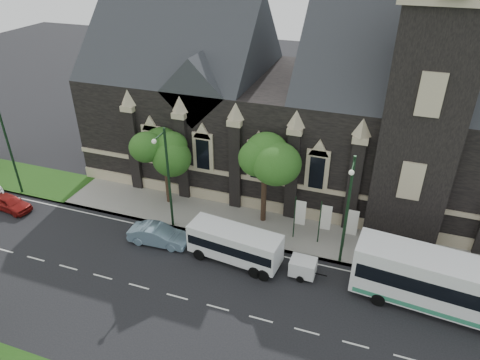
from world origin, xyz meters
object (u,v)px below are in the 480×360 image
at_px(tree_walk_right, 268,161).
at_px(tour_coach, 463,289).
at_px(street_lamp_far, 7,146).
at_px(banner_flag_right, 350,225).
at_px(street_lamp_near, 347,207).
at_px(banner_flag_center, 324,220).
at_px(box_trailer, 303,267).
at_px(car_far_red, 10,203).
at_px(banner_flag_left, 298,215).
at_px(sedan, 158,235).
at_px(street_lamp_mid, 167,175).
at_px(tree_walk_left, 167,146).
at_px(shuttle_bus, 235,243).

height_order(tree_walk_right, tour_coach, tree_walk_right).
distance_m(tree_walk_right, street_lamp_far, 23.50).
bearing_deg(banner_flag_right, street_lamp_near, -98.56).
bearing_deg(tree_walk_right, banner_flag_right, -13.60).
bearing_deg(street_lamp_near, banner_flag_center, 131.93).
distance_m(box_trailer, car_far_red, 26.49).
height_order(banner_flag_left, box_trailer, banner_flag_left).
bearing_deg(sedan, banner_flag_right, -77.22).
bearing_deg(street_lamp_mid, tree_walk_left, 116.47).
distance_m(tree_walk_left, shuttle_bus, 10.89).
bearing_deg(tour_coach, sedan, -174.84).
bearing_deg(car_far_red, banner_flag_right, -74.84).
xyz_separation_m(street_lamp_near, banner_flag_left, (-3.71, 1.91, -2.73)).
bearing_deg(street_lamp_near, banner_flag_right, 81.44).
bearing_deg(street_lamp_mid, shuttle_bus, -18.56).
xyz_separation_m(banner_flag_right, shuttle_bus, (-7.84, -4.07, -0.81)).
bearing_deg(box_trailer, street_lamp_far, 176.64).
bearing_deg(street_lamp_far, banner_flag_left, 4.15).
xyz_separation_m(street_lamp_far, sedan, (16.00, -2.25, -4.32)).
bearing_deg(tree_walk_left, street_lamp_far, -165.74).
bearing_deg(street_lamp_far, banner_flag_right, 3.60).
distance_m(tree_walk_right, shuttle_bus, 7.21).
bearing_deg(box_trailer, car_far_red, -178.52).
distance_m(street_lamp_far, tour_coach, 38.06).
distance_m(banner_flag_center, banner_flag_right, 2.00).
relative_size(tour_coach, sedan, 2.86).
bearing_deg(car_far_red, street_lamp_mid, -74.18).
xyz_separation_m(street_lamp_mid, tour_coach, (21.87, -2.36, -2.97)).
relative_size(shuttle_bus, box_trailer, 2.69).
height_order(banner_flag_right, sedan, banner_flag_right).
relative_size(shuttle_bus, car_far_red, 1.75).
bearing_deg(tree_walk_left, street_lamp_near, -12.87).
relative_size(street_lamp_far, banner_flag_center, 2.25).
relative_size(street_lamp_far, car_far_red, 2.18).
bearing_deg(box_trailer, shuttle_bus, -179.08).
distance_m(tree_walk_right, banner_flag_center, 6.36).
height_order(street_lamp_mid, tour_coach, street_lamp_mid).
xyz_separation_m(street_lamp_far, banner_flag_left, (26.29, 1.91, -2.73)).
xyz_separation_m(street_lamp_near, car_far_red, (-28.83, -2.33, -4.41)).
height_order(tree_walk_left, car_far_red, tree_walk_left).
bearing_deg(tour_coach, tree_walk_right, 163.26).
bearing_deg(street_lamp_far, car_far_red, -63.45).
relative_size(street_lamp_near, shuttle_bus, 1.24).
xyz_separation_m(tree_walk_left, box_trailer, (13.45, -5.80, -4.92)).
bearing_deg(sedan, banner_flag_center, -74.75).
distance_m(tree_walk_right, car_far_red, 23.40).
relative_size(tree_walk_right, shuttle_bus, 1.08).
distance_m(banner_flag_left, banner_flag_right, 4.00).
relative_size(tree_walk_right, street_lamp_mid, 0.87).
xyz_separation_m(tree_walk_left, banner_flag_right, (16.08, -1.70, -3.35)).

